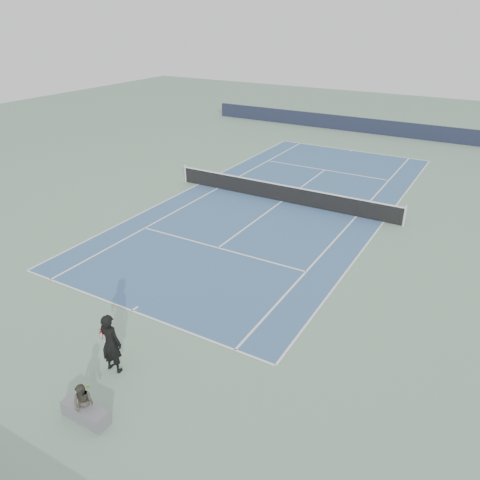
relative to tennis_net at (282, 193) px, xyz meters
The scene contains 7 objects.
ground 0.50m from the tennis_net, ahead, with size 80.00×80.00×0.00m, color gray.
court_surface 0.50m from the tennis_net, ahead, with size 10.97×23.77×0.01m, color #385B86.
tennis_net is the anchor object (origin of this frame).
windscreen_far 17.89m from the tennis_net, 90.00° to the left, with size 30.00×0.25×1.20m, color black.
tennis_player 14.43m from the tennis_net, 83.85° to the right, with size 0.82×0.56×1.88m.
tennis_ball 15.29m from the tennis_net, 84.77° to the right, with size 0.07×0.07×0.07m, color yellow.
spectator_bench 16.21m from the tennis_net, 82.07° to the right, with size 1.37×0.86×1.12m.
Camera 1 is at (9.90, -21.53, 9.25)m, focal length 35.00 mm.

